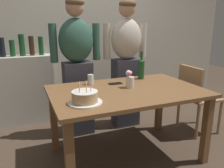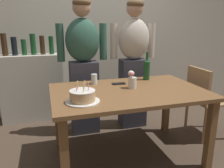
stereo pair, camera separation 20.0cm
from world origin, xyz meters
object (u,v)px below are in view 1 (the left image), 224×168
at_px(cell_phone, 115,83).
at_px(person_woman_cardigan, 126,63).
at_px(flower_vase, 130,80).
at_px(wine_bottle, 141,68).
at_px(dining_chair, 195,94).
at_px(person_man_bearded, 77,66).
at_px(water_glass_near, 91,80).
at_px(birthday_cake, 85,98).

distance_m(cell_phone, person_woman_cardigan, 0.61).
bearing_deg(person_woman_cardigan, cell_phone, 52.95).
bearing_deg(cell_phone, person_woman_cardigan, 57.12).
height_order(flower_vase, person_woman_cardigan, person_woman_cardigan).
height_order(wine_bottle, dining_chair, wine_bottle).
bearing_deg(person_woman_cardigan, person_man_bearded, 0.00).
bearing_deg(water_glass_near, person_man_bearded, 96.71).
relative_size(cell_phone, person_man_bearded, 0.09).
distance_m(birthday_cake, water_glass_near, 0.58).
xyz_separation_m(water_glass_near, person_woman_cardigan, (0.61, 0.40, 0.08)).
xyz_separation_m(cell_phone, flower_vase, (0.08, -0.19, 0.08)).
height_order(wine_bottle, flower_vase, wine_bottle).
height_order(birthday_cake, person_woman_cardigan, person_woman_cardigan).
xyz_separation_m(birthday_cake, wine_bottle, (0.84, 0.56, 0.08)).
relative_size(water_glass_near, dining_chair, 0.12).
relative_size(water_glass_near, person_man_bearded, 0.07).
relative_size(flower_vase, person_woman_cardigan, 0.11).
bearing_deg(cell_phone, dining_chair, 0.22).
relative_size(birthday_cake, flower_vase, 1.60).
height_order(wine_bottle, person_woman_cardigan, person_woman_cardigan).
height_order(person_woman_cardigan, dining_chair, person_woman_cardigan).
relative_size(birthday_cake, person_woman_cardigan, 0.17).
relative_size(cell_phone, person_woman_cardigan, 0.09).
relative_size(birthday_cake, person_man_bearded, 0.17).
bearing_deg(wine_bottle, dining_chair, -13.71).
bearing_deg(flower_vase, water_glass_near, 141.02).
height_order(wine_bottle, person_man_bearded, person_man_bearded).
distance_m(cell_phone, dining_chair, 1.09).
bearing_deg(person_woman_cardigan, dining_chair, 142.02).
relative_size(water_glass_near, flower_vase, 0.61).
xyz_separation_m(wine_bottle, person_man_bearded, (-0.67, 0.38, 0.01)).
xyz_separation_m(birthday_cake, person_woman_cardigan, (0.83, 0.94, 0.09)).
distance_m(wine_bottle, cell_phone, 0.40).
bearing_deg(person_woman_cardigan, flower_vase, 67.18).
xyz_separation_m(wine_bottle, dining_chair, (0.69, -0.17, -0.35)).
distance_m(water_glass_near, wine_bottle, 0.63).
bearing_deg(flower_vase, person_woman_cardigan, 67.18).
bearing_deg(person_man_bearded, dining_chair, 158.03).
height_order(birthday_cake, water_glass_near, birthday_cake).
height_order(cell_phone, flower_vase, flower_vase).
bearing_deg(wine_bottle, person_woman_cardigan, 91.84).
height_order(water_glass_near, flower_vase, flower_vase).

